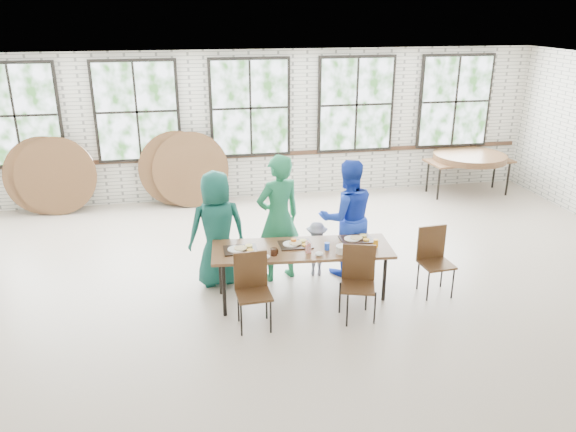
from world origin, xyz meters
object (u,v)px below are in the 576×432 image
object	(u,v)px
storage_table	(469,162)
chair_near_right	(358,276)
dining_table	(302,251)
chair_near_left	(252,284)

from	to	relation	value
storage_table	chair_near_right	bearing A→B (deg)	-136.14
storage_table	dining_table	bearing A→B (deg)	-144.45
chair_near_right	storage_table	size ratio (longest dim) A/B	0.51
chair_near_left	storage_table	size ratio (longest dim) A/B	0.51
chair_near_right	storage_table	world-z (taller)	chair_near_right
dining_table	chair_near_right	distance (m)	0.86
dining_table	chair_near_left	world-z (taller)	chair_near_left
dining_table	storage_table	xyz separation A→B (m)	(4.43, 3.83, -0.00)
chair_near_left	chair_near_right	xyz separation A→B (m)	(1.35, -0.04, 0.00)
dining_table	storage_table	size ratio (longest dim) A/B	1.32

